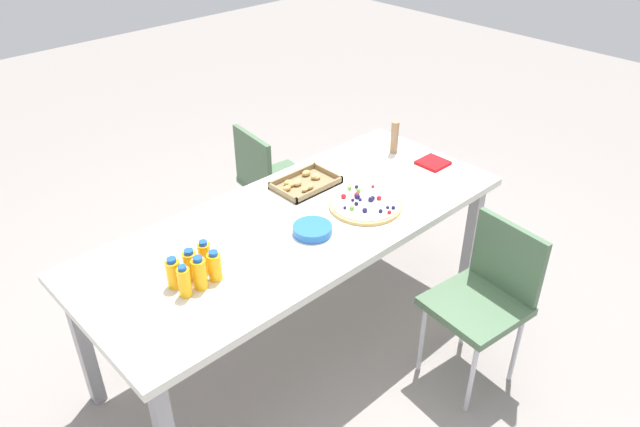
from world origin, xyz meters
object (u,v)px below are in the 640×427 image
object	(u,v)px
chair_near_right	(487,292)
napkin_stack	(433,163)
juice_bottle_1	(200,273)
snack_tray	(305,183)
juice_bottle_0	(184,282)
juice_bottle_4	(191,265)
cardboard_tube	(395,137)
party_table	(298,232)
juice_bottle_3	(174,273)
juice_bottle_5	(205,256)
fruit_pizza	(365,204)
juice_bottle_2	(215,266)
chair_far_right	(270,178)
plate_stack	(312,230)

from	to	relation	value
chair_near_right	napkin_stack	distance (m)	0.85
juice_bottle_1	snack_tray	distance (m)	0.93
chair_near_right	juice_bottle_0	xyz separation A→B (m)	(-1.18, 0.67, 0.32)
napkin_stack	juice_bottle_4	bearing A→B (deg)	177.87
napkin_stack	juice_bottle_1	bearing A→B (deg)	-179.37
juice_bottle_4	cardboard_tube	distance (m)	1.50
juice_bottle_0	napkin_stack	size ratio (longest dim) A/B	0.96
party_table	juice_bottle_3	world-z (taller)	juice_bottle_3
snack_tray	party_table	bearing A→B (deg)	-137.41
cardboard_tube	party_table	bearing A→B (deg)	-169.52
juice_bottle_5	cardboard_tube	xyz separation A→B (m)	(1.42, 0.18, 0.03)
chair_near_right	snack_tray	size ratio (longest dim) A/B	2.50
snack_tray	napkin_stack	xyz separation A→B (m)	(0.68, -0.31, -0.00)
juice_bottle_0	fruit_pizza	size ratio (longest dim) A/B	0.40
juice_bottle_2	snack_tray	size ratio (longest dim) A/B	0.42
juice_bottle_0	fruit_pizza	xyz separation A→B (m)	(1.01, -0.03, -0.05)
juice_bottle_0	napkin_stack	xyz separation A→B (m)	(1.62, 0.02, -0.06)
party_table	chair_far_right	xyz separation A→B (m)	(0.45, 0.78, -0.19)
juice_bottle_4	snack_tray	world-z (taller)	juice_bottle_4
party_table	chair_near_right	xyz separation A→B (m)	(0.50, -0.77, -0.19)
snack_tray	juice_bottle_4	bearing A→B (deg)	-163.42
snack_tray	napkin_stack	distance (m)	0.75
chair_far_right	juice_bottle_1	world-z (taller)	juice_bottle_1
napkin_stack	cardboard_tube	distance (m)	0.27
party_table	juice_bottle_1	world-z (taller)	juice_bottle_1
chair_far_right	napkin_stack	xyz separation A→B (m)	(0.48, -0.86, 0.27)
juice_bottle_2	juice_bottle_3	size ratio (longest dim) A/B	1.00
juice_bottle_4	snack_tray	distance (m)	0.90
plate_stack	napkin_stack	distance (m)	0.95
juice_bottle_1	plate_stack	xyz separation A→B (m)	(0.59, -0.03, -0.05)
chair_near_right	juice_bottle_2	world-z (taller)	juice_bottle_2
juice_bottle_0	juice_bottle_5	bearing A→B (deg)	28.67
juice_bottle_3	napkin_stack	bearing A→B (deg)	-2.18
chair_far_right	juice_bottle_5	distance (m)	1.31
chair_far_right	juice_bottle_1	bearing A→B (deg)	-44.00
juice_bottle_5	fruit_pizza	distance (m)	0.87
chair_far_right	juice_bottle_5	world-z (taller)	juice_bottle_5
chair_far_right	juice_bottle_1	xyz separation A→B (m)	(-1.07, -0.88, 0.33)
plate_stack	snack_tray	bearing A→B (deg)	52.58
fruit_pizza	juice_bottle_4	bearing A→B (deg)	173.62
fruit_pizza	snack_tray	distance (m)	0.37
snack_tray	plate_stack	world-z (taller)	plate_stack
juice_bottle_0	juice_bottle_4	xyz separation A→B (m)	(0.08, 0.07, -0.00)
juice_bottle_5	plate_stack	distance (m)	0.53
party_table	juice_bottle_2	bearing A→B (deg)	-169.82
party_table	snack_tray	bearing A→B (deg)	42.59
chair_far_right	chair_near_right	bearing A→B (deg)	8.14
chair_far_right	juice_bottle_0	distance (m)	1.47
juice_bottle_2	plate_stack	bearing A→B (deg)	-3.18
chair_near_right	napkin_stack	world-z (taller)	chair_near_right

